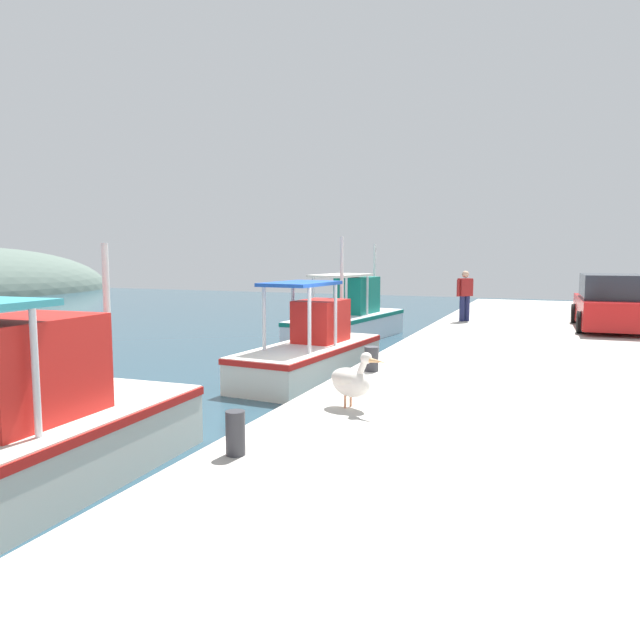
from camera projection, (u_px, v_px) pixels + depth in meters
name	position (u px, v px, depth m)	size (l,w,h in m)	color
fishing_boat_third	(311.00, 352.00, 14.24)	(5.02, 2.09, 3.38)	silver
fishing_boat_fourth	(349.00, 320.00, 20.41)	(6.11, 2.47, 3.30)	white
pelican	(351.00, 380.00, 8.33)	(0.56, 0.96, 0.82)	tan
fisherman_standing	(465.00, 293.00, 19.03)	(0.47, 0.47, 1.61)	#1E234C
parked_car	(610.00, 304.00, 17.00)	(4.17, 2.01, 1.57)	black
mooring_bollard_second	(235.00, 433.00, 6.40)	(0.21, 0.21, 0.48)	#333338
mooring_bollard_third	(371.00, 359.00, 10.98)	(0.26, 0.26, 0.45)	#333338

